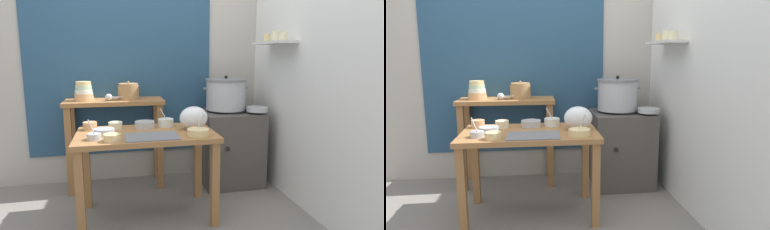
% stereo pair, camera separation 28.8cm
% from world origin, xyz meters
% --- Properties ---
extents(ground_plane, '(9.00, 9.00, 0.00)m').
position_xyz_m(ground_plane, '(0.00, 0.00, 0.00)').
color(ground_plane, gray).
extents(wall_back, '(4.40, 0.12, 2.60)m').
position_xyz_m(wall_back, '(0.08, 1.10, 1.30)').
color(wall_back, '#B2ADA3').
rests_on(wall_back, ground).
extents(wall_right, '(0.30, 3.20, 2.60)m').
position_xyz_m(wall_right, '(1.40, 0.20, 1.30)').
color(wall_right, white).
rests_on(wall_right, ground).
extents(prep_table, '(1.10, 0.66, 0.72)m').
position_xyz_m(prep_table, '(0.01, 0.10, 0.61)').
color(prep_table, '#9E6B3D').
rests_on(prep_table, ground).
extents(back_shelf_table, '(0.96, 0.40, 0.90)m').
position_xyz_m(back_shelf_table, '(-0.23, 0.83, 0.68)').
color(back_shelf_table, '#9E6B3D').
rests_on(back_shelf_table, ground).
extents(stove_block, '(0.60, 0.61, 0.78)m').
position_xyz_m(stove_block, '(0.93, 0.70, 0.38)').
color(stove_block, '#4C4742').
rests_on(stove_block, ground).
extents(steamer_pot, '(0.47, 0.43, 0.35)m').
position_xyz_m(steamer_pot, '(0.89, 0.72, 0.94)').
color(steamer_pot, '#B7BABF').
rests_on(steamer_pot, stove_block).
extents(clay_pot, '(0.21, 0.21, 0.18)m').
position_xyz_m(clay_pot, '(-0.09, 0.83, 0.98)').
color(clay_pot, '#A37A4C').
rests_on(clay_pot, back_shelf_table).
extents(bowl_stack_enamel, '(0.19, 0.19, 0.19)m').
position_xyz_m(bowl_stack_enamel, '(-0.52, 0.82, 0.98)').
color(bowl_stack_enamel, tan).
rests_on(bowl_stack_enamel, back_shelf_table).
extents(ladle, '(0.29, 0.07, 0.07)m').
position_xyz_m(ladle, '(-0.27, 0.75, 0.93)').
color(ladle, '#B7BABF').
rests_on(ladle, back_shelf_table).
extents(serving_tray, '(0.40, 0.28, 0.01)m').
position_xyz_m(serving_tray, '(0.04, -0.07, 0.72)').
color(serving_tray, slate).
rests_on(serving_tray, prep_table).
extents(plastic_bag, '(0.24, 0.18, 0.19)m').
position_xyz_m(plastic_bag, '(0.42, 0.13, 0.82)').
color(plastic_bag, white).
rests_on(plastic_bag, prep_table).
extents(wide_pan, '(0.21, 0.21, 0.05)m').
position_xyz_m(wide_pan, '(1.16, 0.52, 0.80)').
color(wide_pan, '#B7BABF').
rests_on(wide_pan, stove_block).
extents(prep_bowl_0, '(0.12, 0.12, 0.05)m').
position_xyz_m(prep_bowl_0, '(-0.25, -0.13, 0.75)').
color(prep_bowl_0, '#E5C684').
rests_on(prep_bowl_0, prep_table).
extents(prep_bowl_1, '(0.16, 0.16, 0.05)m').
position_xyz_m(prep_bowl_1, '(-0.31, 0.08, 0.75)').
color(prep_bowl_1, '#B7BABF').
rests_on(prep_bowl_1, prep_table).
extents(prep_bowl_2, '(0.11, 0.11, 0.07)m').
position_xyz_m(prep_bowl_2, '(-0.43, 0.30, 0.76)').
color(prep_bowl_2, tan).
rests_on(prep_bowl_2, prep_table).
extents(prep_bowl_3, '(0.14, 0.14, 0.16)m').
position_xyz_m(prep_bowl_3, '(0.20, 0.29, 0.76)').
color(prep_bowl_3, silver).
rests_on(prep_bowl_3, prep_table).
extents(prep_bowl_4, '(0.17, 0.17, 0.06)m').
position_xyz_m(prep_bowl_4, '(0.02, 0.28, 0.75)').
color(prep_bowl_4, '#B7BABF').
rests_on(prep_bowl_4, prep_table).
extents(prep_bowl_5, '(0.17, 0.17, 0.17)m').
position_xyz_m(prep_bowl_5, '(0.40, -0.11, 0.75)').
color(prep_bowl_5, '#E5C684').
rests_on(prep_bowl_5, prep_table).
extents(prep_bowl_6, '(0.11, 0.11, 0.06)m').
position_xyz_m(prep_bowl_6, '(-0.22, 0.27, 0.75)').
color(prep_bowl_6, beige).
rests_on(prep_bowl_6, prep_table).
extents(prep_bowl_7, '(0.10, 0.10, 0.15)m').
position_xyz_m(prep_bowl_7, '(-0.38, -0.06, 0.75)').
color(prep_bowl_7, '#B7BABF').
rests_on(prep_bowl_7, prep_table).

